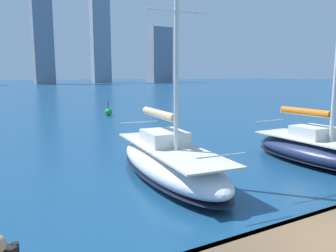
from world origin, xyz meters
name	(u,v)px	position (x,y,z in m)	size (l,w,h in m)	color
sailboat_orange	(319,149)	(-6.84, -5.74, 0.69)	(2.70, 6.92, 12.41)	navy
sailboat_tan	(169,160)	(0.18, -7.20, 0.71)	(3.28, 8.24, 9.49)	white
channel_buoy	(108,112)	(-4.37, -27.68, 0.36)	(0.70, 0.70, 1.40)	green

